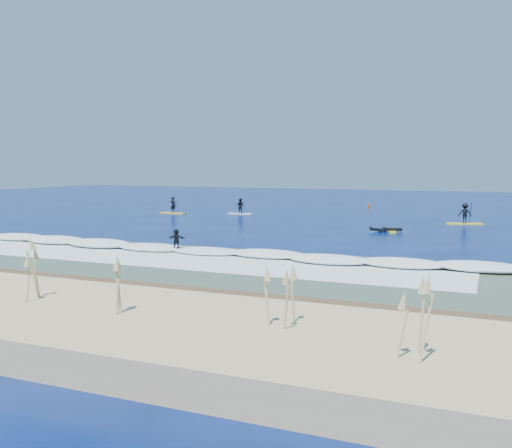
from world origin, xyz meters
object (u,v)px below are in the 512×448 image
at_px(prone_paddler_near, 392,230).
at_px(prone_paddler_far, 377,230).
at_px(sup_paddler_right, 465,215).
at_px(sup_paddler_left, 173,207).
at_px(marker_buoy, 369,206).
at_px(wave_surfer, 176,240).
at_px(sup_paddler_center, 240,207).

xyz_separation_m(prone_paddler_near, prone_paddler_far, (-1.11, -0.63, -0.00)).
height_order(sup_paddler_right, prone_paddler_near, sup_paddler_right).
distance_m(sup_paddler_left, prone_paddler_near, 26.94).
distance_m(prone_paddler_far, marker_buoy, 25.19).
bearing_deg(sup_paddler_right, prone_paddler_near, -134.10).
xyz_separation_m(sup_paddler_left, prone_paddler_near, (25.68, -8.14, -0.54)).
bearing_deg(sup_paddler_right, prone_paddler_far, -137.32).
bearing_deg(wave_surfer, prone_paddler_near, 50.73).
height_order(sup_paddler_center, sup_paddler_right, sup_paddler_right).
height_order(prone_paddler_far, wave_surfer, wave_surfer).
distance_m(sup_paddler_right, marker_buoy, 19.35).
bearing_deg(prone_paddler_far, wave_surfer, 171.55).
height_order(sup_paddler_left, sup_paddler_center, sup_paddler_left).
bearing_deg(sup_paddler_left, prone_paddler_far, -14.70).
xyz_separation_m(prone_paddler_near, marker_buoy, (-6.82, 23.90, 0.18)).
relative_size(sup_paddler_right, wave_surfer, 1.80).
xyz_separation_m(sup_paddler_left, sup_paddler_center, (7.30, 2.20, 0.07)).
relative_size(sup_paddler_left, sup_paddler_center, 1.10).
bearing_deg(prone_paddler_far, sup_paddler_left, 94.18).
distance_m(sup_paddler_right, wave_surfer, 29.60).
height_order(sup_paddler_left, wave_surfer, sup_paddler_left).
bearing_deg(sup_paddler_center, sup_paddler_left, -164.86).
xyz_separation_m(sup_paddler_left, wave_surfer, (14.78, -24.27, 0.08)).
bearing_deg(wave_surfer, sup_paddler_left, 116.11).
relative_size(sup_paddler_left, prone_paddler_far, 1.58).
height_order(sup_paddler_left, marker_buoy, sup_paddler_left).
relative_size(prone_paddler_near, prone_paddler_far, 1.04).
height_order(wave_surfer, marker_buoy, wave_surfer).
bearing_deg(sup_paddler_center, sup_paddler_right, -5.50).
bearing_deg(sup_paddler_left, prone_paddler_near, -12.64).
distance_m(sup_paddler_left, prone_paddler_far, 26.09).
distance_m(prone_paddler_near, prone_paddler_far, 1.28).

